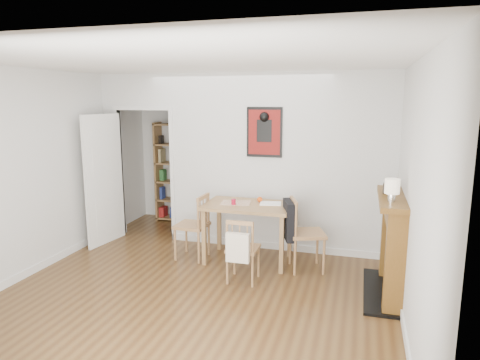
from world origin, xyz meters
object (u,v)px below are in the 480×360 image
(chair_right, at_px, (305,233))
(ceramic_jar_b, at_px, (388,187))
(mantel_lamp, at_px, (392,188))
(chair_front, at_px, (243,249))
(red_glass, at_px, (234,202))
(ceramic_jar_a, at_px, (387,188))
(dining_table, at_px, (248,211))
(notebook, at_px, (270,203))
(bookshelf, at_px, (176,173))
(orange_fruit, at_px, (260,199))
(chair_left, at_px, (192,226))
(fireplace, at_px, (393,243))

(chair_right, height_order, ceramic_jar_b, ceramic_jar_b)
(chair_right, bearing_deg, mantel_lamp, -37.30)
(chair_front, relative_size, ceramic_jar_b, 7.91)
(red_glass, distance_m, ceramic_jar_a, 2.01)
(ceramic_jar_b, bearing_deg, dining_table, 170.93)
(dining_table, bearing_deg, ceramic_jar_a, -14.15)
(notebook, height_order, ceramic_jar_a, ceramic_jar_a)
(bookshelf, relative_size, red_glass, 22.66)
(red_glass, relative_size, mantel_lamp, 0.33)
(orange_fruit, relative_size, notebook, 0.26)
(ceramic_jar_b, bearing_deg, mantel_lamp, -89.64)
(chair_left, distance_m, ceramic_jar_a, 2.68)
(dining_table, relative_size, ceramic_jar_b, 11.54)
(fireplace, distance_m, orange_fruit, 1.88)
(chair_left, height_order, fireplace, fireplace)
(bookshelf, bearing_deg, mantel_lamp, -34.44)
(dining_table, bearing_deg, chair_right, -6.86)
(mantel_lamp, bearing_deg, ceramic_jar_a, 93.33)
(bookshelf, distance_m, fireplace, 4.24)
(red_glass, bearing_deg, chair_right, -0.52)
(chair_front, distance_m, orange_fruit, 0.95)
(chair_front, distance_m, red_glass, 0.79)
(chair_front, xyz_separation_m, fireplace, (1.74, 0.13, 0.20))
(dining_table, distance_m, fireplace, 1.93)
(notebook, bearing_deg, chair_front, -102.70)
(chair_right, xyz_separation_m, red_glass, (-0.98, 0.01, 0.35))
(dining_table, height_order, red_glass, red_glass)
(chair_right, xyz_separation_m, ceramic_jar_b, (0.98, -0.19, 0.71))
(chair_left, xyz_separation_m, red_glass, (0.61, 0.02, 0.39))
(notebook, bearing_deg, mantel_lamp, -32.21)
(bookshelf, xyz_separation_m, mantel_lamp, (3.57, -2.45, 0.42))
(bookshelf, bearing_deg, fireplace, -30.56)
(ceramic_jar_b, bearing_deg, chair_left, 176.04)
(dining_table, bearing_deg, red_glass, -154.28)
(orange_fruit, bearing_deg, bookshelf, 143.03)
(fireplace, bearing_deg, ceramic_jar_b, 106.10)
(ceramic_jar_b, bearing_deg, ceramic_jar_a, -97.09)
(fireplace, bearing_deg, chair_front, -175.70)
(red_glass, height_order, mantel_lamp, mantel_lamp)
(mantel_lamp, height_order, ceramic_jar_b, mantel_lamp)
(chair_left, xyz_separation_m, bookshelf, (-1.00, 1.71, 0.43))
(red_glass, bearing_deg, chair_front, -63.16)
(fireplace, relative_size, mantel_lamp, 5.13)
(red_glass, bearing_deg, notebook, 21.33)
(chair_left, height_order, bookshelf, bookshelf)
(red_glass, relative_size, ceramic_jar_a, 0.67)
(chair_left, xyz_separation_m, ceramic_jar_a, (2.55, -0.34, 0.76))
(chair_right, bearing_deg, chair_front, -139.81)
(ceramic_jar_b, bearing_deg, orange_fruit, 164.79)
(chair_right, relative_size, bookshelf, 0.53)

